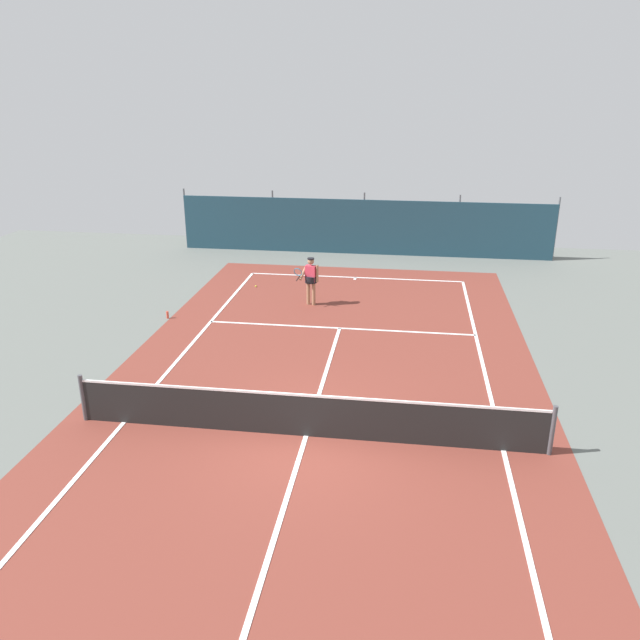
# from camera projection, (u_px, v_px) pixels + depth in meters

# --- Properties ---
(ground_plane) EXTENTS (36.00, 36.00, 0.00)m
(ground_plane) POSITION_uv_depth(u_px,v_px,m) (306.00, 436.00, 13.45)
(ground_plane) COLOR slate
(court_surface) EXTENTS (11.02, 26.60, 0.01)m
(court_surface) POSITION_uv_depth(u_px,v_px,m) (306.00, 436.00, 13.45)
(court_surface) COLOR brown
(court_surface) RESTS_ON ground
(tennis_net) EXTENTS (10.12, 0.10, 1.10)m
(tennis_net) POSITION_uv_depth(u_px,v_px,m) (306.00, 415.00, 13.27)
(tennis_net) COLOR black
(tennis_net) RESTS_ON ground
(back_fence) EXTENTS (16.30, 0.98, 2.70)m
(back_fence) POSITION_uv_depth(u_px,v_px,m) (364.00, 237.00, 28.16)
(back_fence) COLOR #1E3D4C
(back_fence) RESTS_ON ground
(tennis_player) EXTENTS (0.81, 0.68, 1.64)m
(tennis_player) POSITION_uv_depth(u_px,v_px,m) (311.00, 278.00, 21.15)
(tennis_player) COLOR #9E7051
(tennis_player) RESTS_ON ground
(tennis_ball_near_player) EXTENTS (0.07, 0.07, 0.07)m
(tennis_ball_near_player) POSITION_uv_depth(u_px,v_px,m) (256.00, 286.00, 23.35)
(tennis_ball_near_player) COLOR #CCDB33
(tennis_ball_near_player) RESTS_ON ground
(parked_car) EXTENTS (2.15, 4.27, 1.68)m
(parked_car) POSITION_uv_depth(u_px,v_px,m) (429.00, 224.00, 29.78)
(parked_car) COLOR black
(parked_car) RESTS_ON ground
(water_bottle) EXTENTS (0.08, 0.08, 0.24)m
(water_bottle) POSITION_uv_depth(u_px,v_px,m) (168.00, 315.00, 20.19)
(water_bottle) COLOR #D84C38
(water_bottle) RESTS_ON ground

